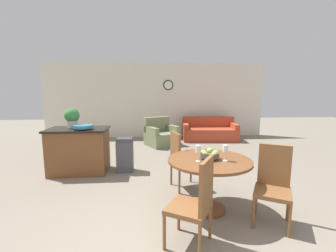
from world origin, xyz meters
The scene contains 15 objects.
ground_plane centered at (0.00, 0.00, 0.00)m, with size 24.00×24.00×0.00m, color gray.
wall_back centered at (0.00, 6.16, 1.35)m, with size 8.00×0.09×2.70m.
dining_table centered at (0.57, 0.76, 0.57)m, with size 1.14×1.14×0.74m.
dining_chair_near_left centered at (0.23, 0.03, 0.52)m, with size 0.57×0.57×0.98m.
dining_chair_near_right centered at (1.30, 0.43, 0.52)m, with size 0.57×0.57×0.98m.
dining_chair_far_side centered at (0.28, 1.51, 0.52)m, with size 0.51×0.51×0.98m.
fruit_bowl centered at (0.57, 0.76, 0.81)m, with size 0.26×0.26×0.16m.
wine_glass_left centered at (0.38, 0.67, 0.90)m, with size 0.07×0.07×0.22m.
wine_glass_right centered at (0.75, 0.67, 0.90)m, with size 0.07×0.07×0.22m.
kitchen_island centered at (-1.69, 2.46, 0.46)m, with size 1.17×0.73×0.92m.
teal_bowl centered at (-1.55, 2.35, 0.97)m, with size 0.38×0.38×0.08m.
potted_plant centered at (-1.83, 2.58, 1.14)m, with size 0.30×0.30×0.40m.
trash_bin centered at (-0.77, 2.45, 0.35)m, with size 0.33×0.27×0.71m.
couch centered at (1.82, 5.45, 0.27)m, with size 1.91×1.11×0.78m.
armchair centered at (0.10, 4.77, 0.29)m, with size 1.15×1.13×0.86m.
Camera 1 is at (-0.23, -2.14, 1.64)m, focal length 24.00 mm.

